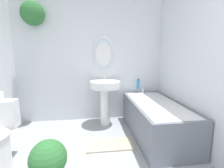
{
  "coord_description": "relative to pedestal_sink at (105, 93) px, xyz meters",
  "views": [
    {
      "loc": [
        -0.02,
        -0.54,
        1.3
      ],
      "look_at": [
        0.27,
        1.65,
        0.9
      ],
      "focal_mm": 26.0,
      "sensor_mm": 36.0,
      "label": 1
    }
  ],
  "objects": [
    {
      "name": "bath_mat",
      "position": [
        0.0,
        -0.72,
        -0.61
      ],
      "size": [
        0.68,
        0.35,
        0.02
      ],
      "color": "#B7A88E",
      "rests_on": "ground_plane"
    },
    {
      "name": "bathtub",
      "position": [
        0.77,
        -0.51,
        -0.33
      ],
      "size": [
        0.74,
        1.56,
        0.62
      ],
      "color": "slate",
      "rests_on": "ground_plane"
    },
    {
      "name": "wall_back",
      "position": [
        -0.36,
        0.33,
        0.69
      ],
      "size": [
        2.92,
        0.4,
        2.4
      ],
      "color": "silver",
      "rests_on": "ground_plane"
    },
    {
      "name": "pedestal_sink",
      "position": [
        0.0,
        0.0,
        0.0
      ],
      "size": [
        0.55,
        0.55,
        0.93
      ],
      "color": "white",
      "rests_on": "ground_plane"
    },
    {
      "name": "potted_plant",
      "position": [
        -0.69,
        -1.38,
        -0.36
      ],
      "size": [
        0.36,
        0.36,
        0.48
      ],
      "color": "#9E6042",
      "rests_on": "ground_plane"
    },
    {
      "name": "wall_right",
      "position": [
        1.19,
        -1.01,
        0.58
      ],
      "size": [
        0.06,
        2.78,
        2.4
      ],
      "color": "silver",
      "rests_on": "ground_plane"
    },
    {
      "name": "shampoo_bottle",
      "position": [
        0.69,
        0.21,
        0.1
      ],
      "size": [
        0.06,
        0.06,
        0.21
      ],
      "color": "#2D84C6",
      "rests_on": "bathtub"
    }
  ]
}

